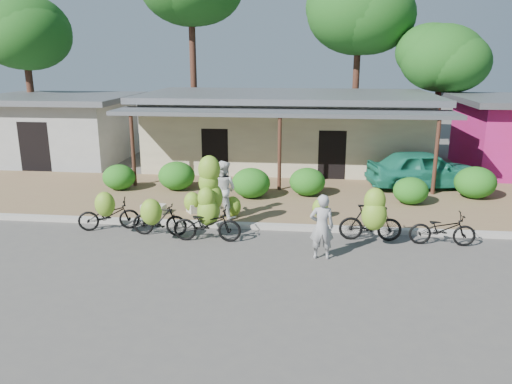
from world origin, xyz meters
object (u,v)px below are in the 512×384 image
(tree_back_left, at_px, (21,30))
(vendor, at_px, (322,227))
(tree_near_right, at_px, (438,56))
(bike_right, at_px, (372,218))
(bystander, at_px, (223,189))
(bike_far_right, at_px, (442,229))
(tree_center_right, at_px, (356,11))
(sack_near, at_px, (201,207))
(bike_center, at_px, (208,209))
(teal_van, at_px, (424,169))
(sack_far, at_px, (154,209))
(bike_far_left, at_px, (108,213))
(bike_left, at_px, (158,218))

(tree_back_left, relative_size, vendor, 4.75)
(tree_near_right, height_order, bike_right, tree_near_right)
(bike_right, xyz_separation_m, bystander, (-4.35, 1.48, 0.29))
(tree_back_left, distance_m, bike_far_right, 22.69)
(bike_right, relative_size, bike_far_right, 0.98)
(tree_back_left, height_order, bystander, tree_back_left)
(tree_center_right, xyz_separation_m, vendor, (-1.83, -16.68, -6.46))
(tree_back_left, height_order, bike_far_right, tree_back_left)
(bike_far_right, xyz_separation_m, sack_near, (-7.11, 1.92, -0.19))
(bike_center, relative_size, bike_right, 1.34)
(bike_center, xyz_separation_m, teal_van, (7.09, 5.94, -0.02))
(teal_van, bearing_deg, bystander, 109.99)
(bike_center, relative_size, vendor, 1.37)
(tree_back_left, relative_size, teal_van, 1.89)
(bike_right, distance_m, bike_far_right, 1.93)
(bike_far_right, bearing_deg, sack_far, 80.92)
(bike_center, bearing_deg, tree_back_left, 43.20)
(sack_near, bearing_deg, tree_back_left, 138.67)
(bike_right, bearing_deg, sack_far, 75.64)
(bike_far_left, bearing_deg, vendor, -119.22)
(tree_center_right, height_order, bike_right, tree_center_right)
(tree_back_left, relative_size, bystander, 4.48)
(vendor, bearing_deg, teal_van, -121.90)
(tree_center_right, xyz_separation_m, bike_center, (-4.97, -15.55, -6.44))
(bike_far_left, xyz_separation_m, vendor, (6.17, -1.38, 0.30))
(tree_back_left, bearing_deg, bystander, -40.78)
(bike_left, xyz_separation_m, bike_right, (5.94, 0.18, 0.15))
(tree_back_left, xyz_separation_m, tree_center_right, (17.00, 3.50, 1.06))
(bike_far_left, xyz_separation_m, teal_van, (10.13, 5.69, 0.30))
(tree_back_left, xyz_separation_m, sack_far, (9.88, -10.33, -5.98))
(teal_van, bearing_deg, tree_center_right, 0.03)
(bike_right, height_order, sack_far, bike_right)
(bystander, bearing_deg, vendor, 160.78)
(tree_back_left, distance_m, sack_near, 16.23)
(bike_center, xyz_separation_m, bike_far_right, (6.41, 0.17, -0.41))
(bike_far_right, height_order, sack_near, bike_far_right)
(bike_right, height_order, vendor, vendor)
(sack_near, relative_size, teal_van, 0.20)
(tree_center_right, bearing_deg, tree_back_left, -168.37)
(bike_far_left, distance_m, bystander, 3.48)
(bike_right, bearing_deg, bystander, 70.86)
(sack_far, bearing_deg, bike_center, -38.65)
(bike_right, bearing_deg, bike_left, 91.33)
(teal_van, bearing_deg, tree_near_right, -26.27)
(bike_left, height_order, sack_near, bike_left)
(tree_back_left, distance_m, bike_right, 21.16)
(tree_near_right, height_order, vendor, tree_near_right)
(bike_far_left, bearing_deg, teal_van, -77.29)
(sack_near, bearing_deg, bike_right, -21.24)
(bike_far_left, distance_m, sack_far, 1.74)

